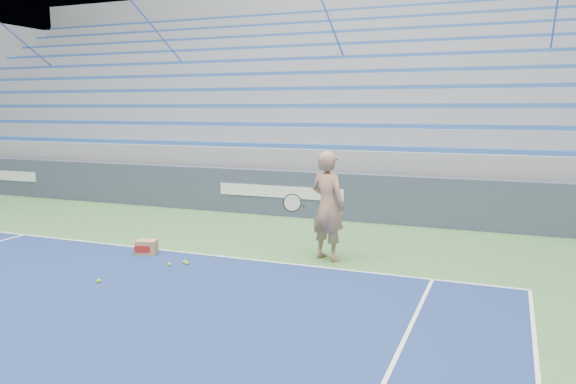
{
  "coord_description": "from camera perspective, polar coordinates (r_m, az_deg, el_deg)",
  "views": [
    {
      "loc": [
        5.11,
        3.4,
        2.61
      ],
      "look_at": [
        1.54,
        12.38,
        1.15
      ],
      "focal_mm": 35.0,
      "sensor_mm": 36.0,
      "label": 1
    }
  ],
  "objects": [
    {
      "name": "tennis_ball_3",
      "position": [
        8.97,
        -18.69,
        -8.57
      ],
      "size": [
        0.07,
        0.07,
        0.07
      ],
      "primitive_type": "sphere",
      "color": "#A4CF2A",
      "rests_on": "ground"
    },
    {
      "name": "tennis_player",
      "position": [
        9.62,
        4.05,
        -1.41
      ],
      "size": [
        1.01,
        0.96,
        1.88
      ],
      "color": "tan",
      "rests_on": "ground"
    },
    {
      "name": "tennis_ball_0",
      "position": [
        10.56,
        -11.52,
        -5.7
      ],
      "size": [
        0.07,
        0.07,
        0.07
      ],
      "primitive_type": "sphere",
      "color": "#A4CF2A",
      "rests_on": "ground"
    },
    {
      "name": "tennis_ball_4",
      "position": [
        9.67,
        -10.45,
        -7.0
      ],
      "size": [
        0.07,
        0.07,
        0.07
      ],
      "primitive_type": "sphere",
      "color": "#A4CF2A",
      "rests_on": "ground"
    },
    {
      "name": "tennis_ball_2",
      "position": [
        9.57,
        -11.95,
        -7.22
      ],
      "size": [
        0.07,
        0.07,
        0.07
      ],
      "primitive_type": "sphere",
      "color": "#A4CF2A",
      "rests_on": "ground"
    },
    {
      "name": "tennis_ball_5",
      "position": [
        10.99,
        -13.38,
        -5.2
      ],
      "size": [
        0.07,
        0.07,
        0.07
      ],
      "primitive_type": "sphere",
      "color": "#A4CF2A",
      "rests_on": "ground"
    },
    {
      "name": "ball_box",
      "position": [
        10.38,
        -14.16,
        -5.48
      ],
      "size": [
        0.42,
        0.37,
        0.26
      ],
      "color": "#AD8053",
      "rests_on": "ground"
    },
    {
      "name": "sponsor_barrier",
      "position": [
        13.64,
        -0.58,
        -0.1
      ],
      "size": [
        30.0,
        0.32,
        1.1
      ],
      "color": "#384056",
      "rests_on": "ground"
    },
    {
      "name": "tennis_ball_1",
      "position": [
        9.59,
        -10.23,
        -7.13
      ],
      "size": [
        0.07,
        0.07,
        0.07
      ],
      "primitive_type": "sphere",
      "color": "#A4CF2A",
      "rests_on": "ground"
    },
    {
      "name": "bleachers",
      "position": [
        18.91,
        6.03,
        7.77
      ],
      "size": [
        31.0,
        9.15,
        7.3
      ],
      "color": "gray",
      "rests_on": "ground"
    }
  ]
}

